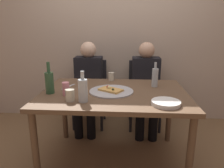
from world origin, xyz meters
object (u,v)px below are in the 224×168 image
object	(u,v)px
dining_table	(114,99)
chair_right	(145,89)
beer_bottle	(155,77)
tumbler_far	(111,76)
wine_bottle	(49,82)
tumbler_near	(70,95)
pizza_slice_last	(111,89)
water_bottle	(83,90)
plate_stack	(166,103)
chair_left	(90,88)
guest_in_sweater	(88,82)
pizza_tray	(111,91)
soda_can	(66,89)
guest_in_beanie	(146,83)
table_knife	(68,87)

from	to	relation	value
dining_table	chair_right	bearing A→B (deg)	67.31
beer_bottle	tumbler_far	xyz separation A→B (m)	(-0.47, 0.22, -0.05)
wine_bottle	tumbler_near	bearing A→B (deg)	-39.17
pizza_slice_last	water_bottle	size ratio (longest dim) A/B	0.97
plate_stack	chair_left	bearing A→B (deg)	124.18
wine_bottle	beer_bottle	distance (m)	1.05
tumbler_far	plate_stack	xyz separation A→B (m)	(0.50, -0.75, -0.03)
pizza_slice_last	wine_bottle	size ratio (longest dim) A/B	0.86
beer_bottle	guest_in_sweater	xyz separation A→B (m)	(-0.80, 0.54, -0.22)
pizza_tray	chair_right	xyz separation A→B (m)	(0.40, 0.90, -0.25)
soda_can	chair_left	world-z (taller)	chair_left
guest_in_sweater	pizza_tray	bearing A→B (deg)	115.87
wine_bottle	tumbler_far	xyz separation A→B (m)	(0.54, 0.52, -0.06)
dining_table	wine_bottle	size ratio (longest dim) A/B	4.68
plate_stack	guest_in_sweater	size ratio (longest dim) A/B	0.20
pizza_slice_last	chair_right	xyz separation A→B (m)	(0.41, 0.91, -0.27)
chair_right	wine_bottle	bearing A→B (deg)	45.37
soda_can	guest_in_beanie	size ratio (longest dim) A/B	0.10
plate_stack	tumbler_far	bearing A→B (deg)	123.41
guest_in_sweater	tumbler_far	bearing A→B (deg)	136.38
dining_table	chair_right	size ratio (longest dim) A/B	1.55
water_bottle	tumbler_near	size ratio (longest dim) A/B	2.56
tumbler_far	table_knife	bearing A→B (deg)	-145.04
pizza_tray	pizza_slice_last	xyz separation A→B (m)	(-0.01, -0.00, 0.02)
tumbler_far	wine_bottle	bearing A→B (deg)	-136.32
dining_table	beer_bottle	xyz separation A→B (m)	(0.41, 0.21, 0.18)
beer_bottle	chair_right	xyz separation A→B (m)	(-0.04, 0.69, -0.35)
wine_bottle	tumbler_far	world-z (taller)	wine_bottle
water_bottle	plate_stack	bearing A→B (deg)	-2.41
plate_stack	guest_in_beanie	bearing A→B (deg)	93.43
wine_bottle	water_bottle	bearing A→B (deg)	-30.00
dining_table	pizza_slice_last	distance (m)	0.11
beer_bottle	table_knife	size ratio (longest dim) A/B	1.17
wine_bottle	water_bottle	size ratio (longest dim) A/B	1.14
pizza_tray	pizza_slice_last	bearing A→B (deg)	-155.61
water_bottle	guest_in_beanie	world-z (taller)	guest_in_beanie
plate_stack	chair_left	world-z (taller)	chair_left
pizza_tray	guest_in_beanie	size ratio (longest dim) A/B	0.36
tumbler_far	guest_in_sweater	size ratio (longest dim) A/B	0.08
dining_table	soda_can	world-z (taller)	soda_can
table_knife	guest_in_sweater	world-z (taller)	guest_in_sweater
plate_stack	chair_left	xyz separation A→B (m)	(-0.83, 1.22, -0.26)
table_knife	chair_left	xyz separation A→B (m)	(0.09, 0.77, -0.25)
pizza_slice_last	chair_left	xyz separation A→B (m)	(-0.36, 0.91, -0.27)
pizza_tray	guest_in_beanie	world-z (taller)	guest_in_beanie
tumbler_near	soda_can	bearing A→B (deg)	116.70
table_knife	wine_bottle	bearing A→B (deg)	173.31
tumbler_near	table_knife	world-z (taller)	tumbler_near
plate_stack	guest_in_beanie	xyz separation A→B (m)	(-0.06, 1.07, -0.13)
pizza_tray	plate_stack	xyz separation A→B (m)	(0.46, -0.32, 0.01)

